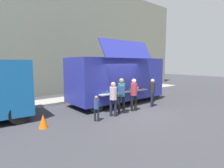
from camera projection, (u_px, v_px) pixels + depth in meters
ground_plane at (134, 111)px, 9.49m from camera, size 60.00×60.00×0.00m
curb_strip at (41, 103)px, 10.97m from camera, size 28.00×1.60×0.15m
building_behind at (35, 35)px, 14.05m from camera, size 32.00×2.40×9.48m
food_truck_main at (118, 79)px, 11.33m from camera, size 6.25×2.99×3.77m
traffic_cone_orange at (43, 121)px, 6.98m from camera, size 0.36×0.36×0.55m
trash_bin at (135, 86)px, 15.85m from camera, size 0.60×0.60×0.97m
customer_front_ordering at (134, 92)px, 9.39m from camera, size 0.35×0.35×1.71m
customer_mid_with_backpack at (121, 92)px, 8.92m from camera, size 0.55×0.55×1.77m
customer_rear_waiting at (113, 96)px, 8.44m from camera, size 0.34×0.34×1.65m
customer_extra_browsing at (152, 90)px, 10.33m from camera, size 0.33×0.33×1.63m
child_near_queue at (96, 106)px, 7.74m from camera, size 0.23×0.23×1.13m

